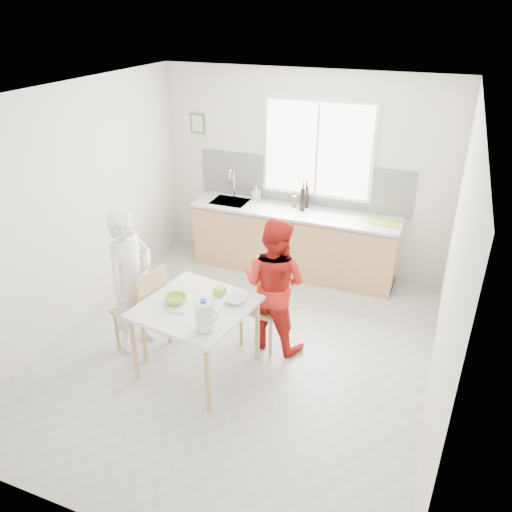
{
  "coord_description": "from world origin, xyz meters",
  "views": [
    {
      "loc": [
        1.8,
        -4.05,
        3.43
      ],
      "look_at": [
        0.13,
        0.2,
        1.09
      ],
      "focal_mm": 35.0,
      "sensor_mm": 36.0,
      "label": 1
    }
  ],
  "objects_px": {
    "bowl_white": "(235,300)",
    "wine_bottle_a": "(303,199)",
    "chair_left": "(145,306)",
    "milk_jug": "(205,315)",
    "wine_bottle_b": "(306,197)",
    "chair_far": "(267,299)",
    "bowl_green": "(176,299)",
    "person_red": "(274,284)",
    "person_white": "(132,282)",
    "dining_table": "(196,312)"
  },
  "relations": [
    {
      "from": "person_white",
      "to": "wine_bottle_b",
      "type": "height_order",
      "value": "person_white"
    },
    {
      "from": "milk_jug",
      "to": "wine_bottle_a",
      "type": "xyz_separation_m",
      "value": [
        0.08,
        2.74,
        0.14
      ]
    },
    {
      "from": "milk_jug",
      "to": "chair_far",
      "type": "bearing_deg",
      "value": 88.67
    },
    {
      "from": "bowl_green",
      "to": "wine_bottle_a",
      "type": "xyz_separation_m",
      "value": [
        0.56,
        2.43,
        0.27
      ]
    },
    {
      "from": "dining_table",
      "to": "person_white",
      "type": "distance_m",
      "value": 0.83
    },
    {
      "from": "dining_table",
      "to": "chair_far",
      "type": "relative_size",
      "value": 1.23
    },
    {
      "from": "bowl_green",
      "to": "bowl_white",
      "type": "xyz_separation_m",
      "value": [
        0.54,
        0.22,
        -0.01
      ]
    },
    {
      "from": "person_white",
      "to": "bowl_green",
      "type": "xyz_separation_m",
      "value": [
        0.61,
        -0.15,
        0.01
      ]
    },
    {
      "from": "bowl_white",
      "to": "milk_jug",
      "type": "relative_size",
      "value": 0.72
    },
    {
      "from": "dining_table",
      "to": "chair_left",
      "type": "bearing_deg",
      "value": 170.87
    },
    {
      "from": "person_red",
      "to": "bowl_white",
      "type": "relative_size",
      "value": 7.04
    },
    {
      "from": "person_white",
      "to": "bowl_white",
      "type": "height_order",
      "value": "person_white"
    },
    {
      "from": "dining_table",
      "to": "wine_bottle_a",
      "type": "relative_size",
      "value": 3.62
    },
    {
      "from": "chair_left",
      "to": "milk_jug",
      "type": "bearing_deg",
      "value": 74.39
    },
    {
      "from": "chair_left",
      "to": "milk_jug",
      "type": "relative_size",
      "value": 3.35
    },
    {
      "from": "chair_left",
      "to": "wine_bottle_a",
      "type": "relative_size",
      "value": 3.1
    },
    {
      "from": "chair_left",
      "to": "person_red",
      "type": "relative_size",
      "value": 0.66
    },
    {
      "from": "chair_far",
      "to": "person_white",
      "type": "bearing_deg",
      "value": -145.1
    },
    {
      "from": "chair_left",
      "to": "wine_bottle_b",
      "type": "height_order",
      "value": "wine_bottle_b"
    },
    {
      "from": "person_white",
      "to": "milk_jug",
      "type": "bearing_deg",
      "value": -103.63
    },
    {
      "from": "bowl_green",
      "to": "bowl_white",
      "type": "relative_size",
      "value": 1.0
    },
    {
      "from": "chair_far",
      "to": "person_red",
      "type": "distance_m",
      "value": 0.26
    },
    {
      "from": "chair_left",
      "to": "person_white",
      "type": "height_order",
      "value": "person_white"
    },
    {
      "from": "person_white",
      "to": "bowl_green",
      "type": "height_order",
      "value": "person_white"
    },
    {
      "from": "milk_jug",
      "to": "wine_bottle_b",
      "type": "relative_size",
      "value": 0.99
    },
    {
      "from": "bowl_green",
      "to": "milk_jug",
      "type": "distance_m",
      "value": 0.59
    },
    {
      "from": "wine_bottle_b",
      "to": "bowl_green",
      "type": "bearing_deg",
      "value": -102.39
    },
    {
      "from": "chair_left",
      "to": "person_red",
      "type": "xyz_separation_m",
      "value": [
        1.24,
        0.59,
        0.21
      ]
    },
    {
      "from": "bowl_green",
      "to": "bowl_white",
      "type": "bearing_deg",
      "value": 21.84
    },
    {
      "from": "chair_left",
      "to": "bowl_green",
      "type": "height_order",
      "value": "chair_left"
    },
    {
      "from": "person_red",
      "to": "bowl_green",
      "type": "xyz_separation_m",
      "value": [
        -0.78,
        -0.71,
        0.06
      ]
    },
    {
      "from": "chair_far",
      "to": "bowl_green",
      "type": "relative_size",
      "value": 4.36
    },
    {
      "from": "chair_left",
      "to": "wine_bottle_a",
      "type": "height_order",
      "value": "wine_bottle_a"
    },
    {
      "from": "chair_far",
      "to": "wine_bottle_b",
      "type": "bearing_deg",
      "value": 102.74
    },
    {
      "from": "wine_bottle_a",
      "to": "wine_bottle_b",
      "type": "distance_m",
      "value": 0.15
    },
    {
      "from": "person_white",
      "to": "milk_jug",
      "type": "xyz_separation_m",
      "value": [
        1.09,
        -0.46,
        0.14
      ]
    },
    {
      "from": "chair_far",
      "to": "chair_left",
      "type": "bearing_deg",
      "value": -141.29
    },
    {
      "from": "chair_left",
      "to": "wine_bottle_b",
      "type": "distance_m",
      "value": 2.71
    },
    {
      "from": "person_white",
      "to": "milk_jug",
      "type": "height_order",
      "value": "person_white"
    },
    {
      "from": "wine_bottle_b",
      "to": "wine_bottle_a",
      "type": "bearing_deg",
      "value": -92.16
    },
    {
      "from": "dining_table",
      "to": "bowl_green",
      "type": "bearing_deg",
      "value": -175.09
    },
    {
      "from": "bowl_white",
      "to": "wine_bottle_a",
      "type": "bearing_deg",
      "value": 89.48
    },
    {
      "from": "chair_far",
      "to": "milk_jug",
      "type": "bearing_deg",
      "value": -91.33
    },
    {
      "from": "dining_table",
      "to": "person_red",
      "type": "bearing_deg",
      "value": 50.62
    },
    {
      "from": "dining_table",
      "to": "chair_far",
      "type": "height_order",
      "value": "chair_far"
    },
    {
      "from": "chair_left",
      "to": "dining_table",
      "type": "bearing_deg",
      "value": 90.0
    },
    {
      "from": "chair_far",
      "to": "wine_bottle_b",
      "type": "distance_m",
      "value": 1.89
    },
    {
      "from": "chair_left",
      "to": "wine_bottle_b",
      "type": "xyz_separation_m",
      "value": [
        1.03,
        2.46,
        0.52
      ]
    },
    {
      "from": "bowl_white",
      "to": "dining_table",
      "type": "bearing_deg",
      "value": -149.32
    },
    {
      "from": "dining_table",
      "to": "wine_bottle_b",
      "type": "xyz_separation_m",
      "value": [
        0.36,
        2.56,
        0.37
      ]
    }
  ]
}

